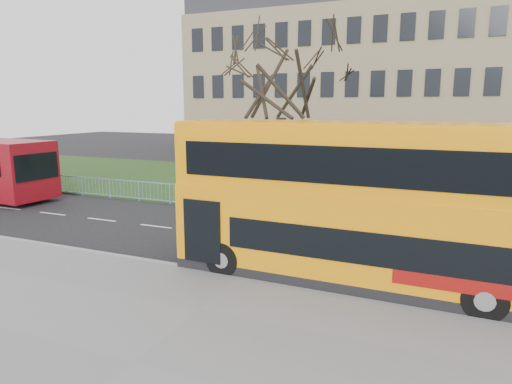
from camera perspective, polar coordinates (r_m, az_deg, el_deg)
ground at (r=15.38m, az=0.76°, el=-8.81°), size 120.00×120.00×0.00m
pavement at (r=10.02m, az=-15.06°, el=-20.16°), size 80.00×10.50×0.12m
kerb at (r=14.02m, az=-1.69°, el=-10.49°), size 80.00×0.20×0.14m
grass_verge at (r=28.71m, az=11.66°, el=0.27°), size 80.00×15.40×0.08m
guard_railing at (r=21.25m, az=7.54°, el=-1.85°), size 40.00×0.12×1.10m
bare_tree at (r=24.91m, az=3.19°, el=11.21°), size 7.39×7.39×10.56m
civic_building at (r=49.57m, az=11.10°, el=12.68°), size 30.00×15.00×14.00m
yellow_bus at (r=13.34m, az=13.34°, el=-1.06°), size 11.11×2.88×4.63m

